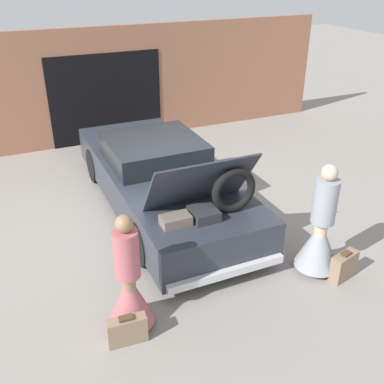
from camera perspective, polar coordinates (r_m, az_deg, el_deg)
name	(u,v)px	position (r m, az deg, el deg)	size (l,w,h in m)	color
ground_plane	(162,206)	(8.59, -3.89, -1.77)	(40.00, 40.00, 0.00)	gray
garage_wall_back	(105,87)	(11.53, -11.01, 13.02)	(12.00, 0.14, 2.80)	#9E664C
car	(161,178)	(8.32, -4.01, 1.76)	(1.95, 5.30, 1.74)	#2D333D
person_left	(129,289)	(5.71, -7.96, -12.09)	(0.59, 0.59, 1.63)	#997051
person_right	(320,235)	(6.83, 15.93, -5.25)	(0.65, 0.65, 1.74)	beige
suitcase_beside_left_person	(127,330)	(5.77, -8.25, -16.98)	(0.50, 0.19, 0.40)	#8C7259
suitcase_beside_right_person	(344,266)	(7.01, 18.71, -8.88)	(0.49, 0.28, 0.44)	#8C7259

